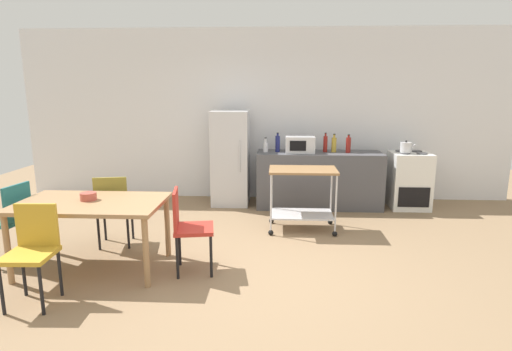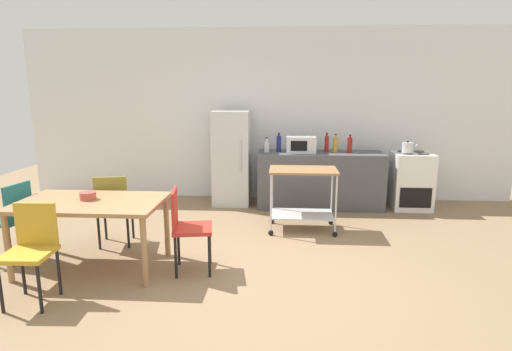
{
  "view_description": "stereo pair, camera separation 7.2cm",
  "coord_description": "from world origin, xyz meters",
  "px_view_note": "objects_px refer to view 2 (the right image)",
  "views": [
    {
      "loc": [
        0.24,
        -4.07,
        1.91
      ],
      "look_at": [
        -0.05,
        1.2,
        0.8
      ],
      "focal_mm": 29.24,
      "sensor_mm": 36.0,
      "label": 1
    },
    {
      "loc": [
        0.31,
        -4.06,
        1.91
      ],
      "look_at": [
        -0.05,
        1.2,
        0.8
      ],
      "focal_mm": 29.24,
      "sensor_mm": 36.0,
      "label": 2
    }
  ],
  "objects_px": {
    "chair_olive": "(114,205)",
    "kettle": "(408,148)",
    "microwave": "(301,144)",
    "chair_mustard": "(31,246)",
    "kitchen_cart": "(303,189)",
    "fruit_bowl": "(88,196)",
    "bottle_soda": "(335,145)",
    "refrigerator": "(232,158)",
    "bottle_sparkling_water": "(350,145)",
    "bottle_wine": "(267,146)",
    "chair_teal": "(11,216)",
    "bottle_olive_oil": "(327,144)",
    "stove_oven": "(411,181)",
    "dining_table": "(91,208)",
    "bottle_soy_sauce": "(279,143)",
    "chair_red": "(186,224)"
  },
  "relations": [
    {
      "from": "chair_olive",
      "to": "refrigerator",
      "type": "bearing_deg",
      "value": -131.7
    },
    {
      "from": "chair_teal",
      "to": "bottle_sparkling_water",
      "type": "height_order",
      "value": "bottle_sparkling_water"
    },
    {
      "from": "stove_oven",
      "to": "refrigerator",
      "type": "bearing_deg",
      "value": 178.4
    },
    {
      "from": "chair_mustard",
      "to": "bottle_sparkling_water",
      "type": "relative_size",
      "value": 3.07
    },
    {
      "from": "bottle_soy_sauce",
      "to": "microwave",
      "type": "relative_size",
      "value": 0.67
    },
    {
      "from": "chair_olive",
      "to": "bottle_sparkling_water",
      "type": "xyz_separation_m",
      "value": [
        3.09,
        1.89,
        0.51
      ]
    },
    {
      "from": "stove_oven",
      "to": "chair_mustard",
      "type": "bearing_deg",
      "value": -142.38
    },
    {
      "from": "chair_red",
      "to": "microwave",
      "type": "distance_m",
      "value": 2.89
    },
    {
      "from": "bottle_wine",
      "to": "bottle_soda",
      "type": "distance_m",
      "value": 1.1
    },
    {
      "from": "bottle_soda",
      "to": "kettle",
      "type": "relative_size",
      "value": 1.22
    },
    {
      "from": "bottle_wine",
      "to": "bottle_soda",
      "type": "bearing_deg",
      "value": 2.26
    },
    {
      "from": "kitchen_cart",
      "to": "refrigerator",
      "type": "bearing_deg",
      "value": 131.32
    },
    {
      "from": "microwave",
      "to": "bottle_sparkling_water",
      "type": "xyz_separation_m",
      "value": [
        0.77,
        0.02,
        -0.0
      ]
    },
    {
      "from": "chair_olive",
      "to": "chair_mustard",
      "type": "distance_m",
      "value": 1.38
    },
    {
      "from": "chair_mustard",
      "to": "refrigerator",
      "type": "bearing_deg",
      "value": 65.09
    },
    {
      "from": "chair_teal",
      "to": "bottle_sparkling_water",
      "type": "xyz_separation_m",
      "value": [
        4.05,
        2.41,
        0.51
      ]
    },
    {
      "from": "refrigerator",
      "to": "bottle_sparkling_water",
      "type": "relative_size",
      "value": 5.34
    },
    {
      "from": "chair_teal",
      "to": "bottle_olive_oil",
      "type": "xyz_separation_m",
      "value": [
        3.69,
        2.47,
        0.52
      ]
    },
    {
      "from": "dining_table",
      "to": "kitchen_cart",
      "type": "xyz_separation_m",
      "value": [
        2.28,
        1.4,
        -0.1
      ]
    },
    {
      "from": "chair_mustard",
      "to": "refrigerator",
      "type": "distance_m",
      "value": 3.67
    },
    {
      "from": "bottle_wine",
      "to": "kettle",
      "type": "height_order",
      "value": "bottle_wine"
    },
    {
      "from": "bottle_wine",
      "to": "kettle",
      "type": "relative_size",
      "value": 0.97
    },
    {
      "from": "chair_red",
      "to": "refrigerator",
      "type": "relative_size",
      "value": 0.57
    },
    {
      "from": "refrigerator",
      "to": "bottle_soy_sauce",
      "type": "relative_size",
      "value": 5.01
    },
    {
      "from": "stove_oven",
      "to": "chair_teal",
      "type": "bearing_deg",
      "value": -154.08
    },
    {
      "from": "bottle_olive_oil",
      "to": "fruit_bowl",
      "type": "height_order",
      "value": "bottle_olive_oil"
    },
    {
      "from": "microwave",
      "to": "kettle",
      "type": "distance_m",
      "value": 1.65
    },
    {
      "from": "kitchen_cart",
      "to": "chair_red",
      "type": "bearing_deg",
      "value": -131.95
    },
    {
      "from": "kitchen_cart",
      "to": "kettle",
      "type": "distance_m",
      "value": 2.03
    },
    {
      "from": "bottle_soda",
      "to": "fruit_bowl",
      "type": "height_order",
      "value": "bottle_soda"
    },
    {
      "from": "chair_olive",
      "to": "bottle_olive_oil",
      "type": "height_order",
      "value": "bottle_olive_oil"
    },
    {
      "from": "chair_teal",
      "to": "bottle_sparkling_water",
      "type": "relative_size",
      "value": 3.07
    },
    {
      "from": "chair_olive",
      "to": "chair_mustard",
      "type": "relative_size",
      "value": 1.0
    },
    {
      "from": "dining_table",
      "to": "bottle_wine",
      "type": "distance_m",
      "value": 3.11
    },
    {
      "from": "bottle_soda",
      "to": "chair_olive",
      "type": "bearing_deg",
      "value": -145.86
    },
    {
      "from": "chair_red",
      "to": "fruit_bowl",
      "type": "xyz_separation_m",
      "value": [
        -1.06,
        0.06,
        0.27
      ]
    },
    {
      "from": "fruit_bowl",
      "to": "chair_teal",
      "type": "bearing_deg",
      "value": 174.64
    },
    {
      "from": "bottle_wine",
      "to": "bottle_sparkling_water",
      "type": "xyz_separation_m",
      "value": [
        1.32,
        -0.02,
        0.04
      ]
    },
    {
      "from": "kettle",
      "to": "chair_mustard",
      "type": "bearing_deg",
      "value": -142.44
    },
    {
      "from": "chair_olive",
      "to": "kettle",
      "type": "bearing_deg",
      "value": -166.23
    },
    {
      "from": "chair_teal",
      "to": "fruit_bowl",
      "type": "distance_m",
      "value": 0.99
    },
    {
      "from": "fruit_bowl",
      "to": "bottle_olive_oil",
      "type": "bearing_deg",
      "value": 42.96
    },
    {
      "from": "dining_table",
      "to": "bottle_sparkling_water",
      "type": "xyz_separation_m",
      "value": [
        3.06,
        2.54,
        0.36
      ]
    },
    {
      "from": "stove_oven",
      "to": "refrigerator",
      "type": "xyz_separation_m",
      "value": [
        -2.9,
        0.08,
        0.32
      ]
    },
    {
      "from": "refrigerator",
      "to": "bottle_wine",
      "type": "bearing_deg",
      "value": -10.84
    },
    {
      "from": "chair_olive",
      "to": "bottle_soda",
      "type": "relative_size",
      "value": 3.04
    },
    {
      "from": "microwave",
      "to": "bottle_sparkling_water",
      "type": "height_order",
      "value": "bottle_sparkling_water"
    },
    {
      "from": "chair_teal",
      "to": "bottle_wine",
      "type": "bearing_deg",
      "value": 140.6
    },
    {
      "from": "kitchen_cart",
      "to": "fruit_bowl",
      "type": "bearing_deg",
      "value": -149.91
    },
    {
      "from": "dining_table",
      "to": "bottle_soy_sauce",
      "type": "xyz_separation_m",
      "value": [
        1.94,
        2.58,
        0.37
      ]
    }
  ]
}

